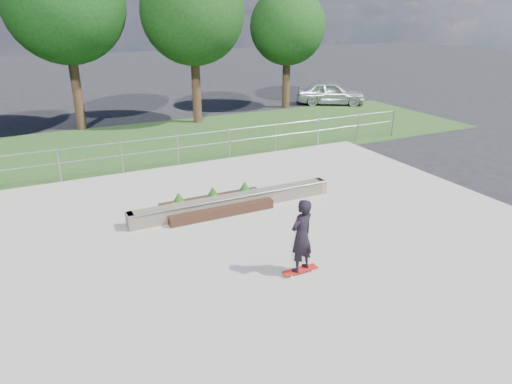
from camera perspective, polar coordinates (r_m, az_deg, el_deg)
ground at (r=10.53m, az=2.64°, el=-8.47°), size 120.00×120.00×0.00m
grass_verge at (r=20.17m, az=-12.53°, el=5.97°), size 30.00×8.00×0.02m
concrete_slab at (r=10.51m, az=2.64°, el=-8.33°), size 15.00×15.00×0.06m
fence at (r=16.71m, az=-9.75°, el=5.66°), size 20.06×0.06×1.20m
tree_mid_left at (r=23.05m, az=-22.83°, el=20.90°), size 5.25×5.25×8.25m
tree_mid_right at (r=23.19m, az=-7.92°, el=21.33°), size 4.90×4.90×7.70m
tree_far_right at (r=27.05m, az=3.96°, el=19.89°), size 4.20×4.20×6.60m
grind_ledge at (r=12.92m, az=-2.74°, el=-1.23°), size 6.00×0.44×0.43m
planter_bed at (r=12.91m, az=-5.05°, el=-1.41°), size 3.00×1.20×0.61m
skateboarder at (r=9.55m, az=5.72°, el=-5.51°), size 0.80×0.54×1.69m
parked_car at (r=28.58m, az=9.32°, el=12.12°), size 4.35×3.49×1.39m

